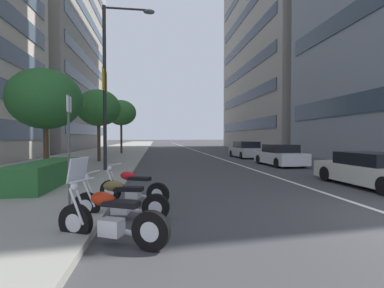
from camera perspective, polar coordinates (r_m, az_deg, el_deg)
The scene contains 16 objects.
sidewalk_right_plaza at distance 35.39m, azimuth -16.34°, elevation -1.51°, with size 160.00×8.47×0.15m, color gray.
lane_centre_stripe at distance 40.36m, azimuth 0.28°, elevation -1.20°, with size 110.00×0.16×0.01m, color silver.
motorcycle_mid_row at distance 5.02m, azimuth -16.90°, elevation -14.85°, with size 1.04×1.99×1.49m.
motorcycle_nearest_camera at distance 6.40m, azimuth -14.92°, elevation -11.63°, with size 0.76×2.16×1.08m.
motorcycle_second_in_row at distance 7.81m, azimuth -12.32°, elevation -9.18°, with size 1.03×1.96×1.09m.
car_lead_in_lane at distance 12.14m, azimuth 33.61°, elevation -4.69°, with size 4.50×1.96×1.28m.
car_following_behind at distance 18.66m, azimuth 17.94°, elevation -2.37°, with size 4.17×2.02×1.37m.
car_approaching_light at distance 25.11m, azimuth 11.18°, elevation -1.24°, with size 4.43×2.03×1.47m.
parking_sign_by_curb at distance 7.49m, azimuth -24.39°, elevation 1.00°, with size 0.32×0.06×2.78m.
street_lamp_with_banners at distance 15.12m, azimuth -16.41°, elevation 14.23°, with size 1.26×2.67×8.46m.
clipped_hedge_bed at distance 10.92m, azimuth -28.14°, elevation -5.45°, with size 4.21×1.10×0.84m, color #28602D.
street_tree_by_lamp_post at distance 14.01m, azimuth -28.36°, elevation 8.25°, with size 3.16×3.16×4.76m.
street_tree_far_plaza at distance 20.44m, azimuth -18.99°, elevation 7.15°, with size 3.01×3.01×5.06m.
street_tree_mid_sidewalk at distance 29.83m, azimuth -14.62°, elevation 6.34°, with size 3.12×3.12×5.62m.
office_tower_near_left at distance 53.88m, azimuth 23.04°, elevation 24.88°, with size 26.66×21.68×46.79m.
office_tower_behind_plaza at distance 54.25m, azimuth -31.94°, elevation 19.50°, with size 29.18×20.91×37.75m.
Camera 1 is at (-4.93, 5.53, 1.84)m, focal length 25.44 mm.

